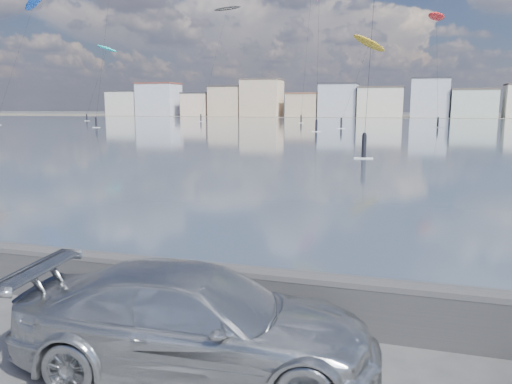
{
  "coord_description": "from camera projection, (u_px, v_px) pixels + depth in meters",
  "views": [
    {
      "loc": [
        3.88,
        -5.54,
        3.91
      ],
      "look_at": [
        1.0,
        4.0,
        2.2
      ],
      "focal_mm": 35.0,
      "sensor_mm": 36.0,
      "label": 1
    }
  ],
  "objects": [
    {
      "name": "bay_water",
      "position": [
        386.0,
        128.0,
        93.33
      ],
      "size": [
        500.0,
        177.0,
        0.0
      ],
      "primitive_type": "cube",
      "color": "#3A495C",
      "rests_on": "ground"
    },
    {
      "name": "kitesurfer_6",
      "position": [
        227.0,
        11.0,
        136.95
      ],
      "size": [
        7.45,
        16.89,
        32.01
      ],
      "color": "black",
      "rests_on": "ground"
    },
    {
      "name": "kitesurfer_5",
      "position": [
        369.0,
        45.0,
        95.58
      ],
      "size": [
        7.88,
        15.34,
        17.7
      ],
      "color": "#BF8C19",
      "rests_on": "ground"
    },
    {
      "name": "far_buildings",
      "position": [
        401.0,
        101.0,
        181.1
      ],
      "size": [
        240.79,
        13.26,
        14.6
      ],
      "color": "beige",
      "rests_on": "ground"
    },
    {
      "name": "car_silver",
      "position": [
        197.0,
        321.0,
        7.37
      ],
      "size": [
        5.59,
        2.77,
        1.56
      ],
      "primitive_type": "imported",
      "rotation": [
        0.0,
        0.0,
        1.68
      ],
      "color": "#B4B7BA",
      "rests_on": "ground"
    },
    {
      "name": "kitesurfer_12",
      "position": [
        437.0,
        18.0,
        100.13
      ],
      "size": [
        5.0,
        13.88,
        22.53
      ],
      "color": "red",
      "rests_on": "ground"
    },
    {
      "name": "far_shore_strip",
      "position": [
        398.0,
        117.0,
        195.7
      ],
      "size": [
        500.0,
        60.0,
        0.0
      ],
      "primitive_type": "cube",
      "color": "#4C473D",
      "rests_on": "ground"
    },
    {
      "name": "kitesurfer_11",
      "position": [
        35.0,
        2.0,
        113.9
      ],
      "size": [
        9.94,
        17.44,
        30.05
      ],
      "color": "blue",
      "rests_on": "ground"
    },
    {
      "name": "kitesurfer_0",
      "position": [
        107.0,
        50.0,
        143.05
      ],
      "size": [
        8.69,
        13.1,
        22.06
      ],
      "color": "#19BFBF",
      "rests_on": "ground"
    },
    {
      "name": "seawall",
      "position": [
        186.0,
        285.0,
        9.45
      ],
      "size": [
        400.0,
        0.36,
        1.08
      ],
      "color": "#28282B",
      "rests_on": "ground"
    }
  ]
}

